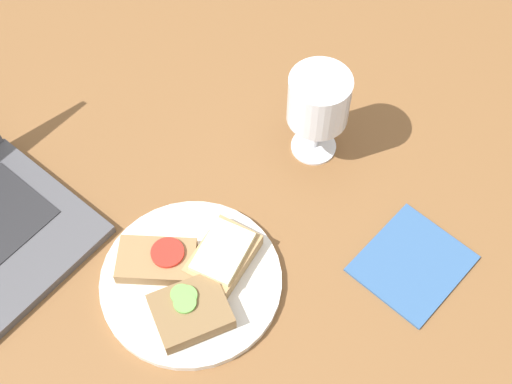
{
  "coord_description": "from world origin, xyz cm",
  "views": [
    {
      "loc": [
        -31.71,
        -30.91,
        89.52
      ],
      "look_at": [
        7.66,
        1.99,
        8.0
      ],
      "focal_mm": 50.0,
      "sensor_mm": 36.0,
      "label": 1
    }
  ],
  "objects_px": {
    "sandwich_with_cucumber": "(191,311)",
    "napkin": "(412,264)",
    "sandwich_with_tomato": "(157,260)",
    "plate": "(191,281)",
    "wine_glass": "(319,102)",
    "sandwich_with_cheese": "(223,255)"
  },
  "relations": [
    {
      "from": "napkin",
      "to": "wine_glass",
      "type": "bearing_deg",
      "value": 72.54
    },
    {
      "from": "wine_glass",
      "to": "napkin",
      "type": "height_order",
      "value": "wine_glass"
    },
    {
      "from": "plate",
      "to": "sandwich_with_tomato",
      "type": "height_order",
      "value": "sandwich_with_tomato"
    },
    {
      "from": "wine_glass",
      "to": "plate",
      "type": "bearing_deg",
      "value": -177.82
    },
    {
      "from": "wine_glass",
      "to": "sandwich_with_tomato",
      "type": "bearing_deg",
      "value": 172.63
    },
    {
      "from": "sandwich_with_cheese",
      "to": "plate",
      "type": "bearing_deg",
      "value": 163.88
    },
    {
      "from": "sandwich_with_cheese",
      "to": "sandwich_with_tomato",
      "type": "bearing_deg",
      "value": 133.68
    },
    {
      "from": "sandwich_with_tomato",
      "to": "napkin",
      "type": "xyz_separation_m",
      "value": [
        0.22,
        -0.26,
        -0.02
      ]
    },
    {
      "from": "plate",
      "to": "sandwich_with_tomato",
      "type": "bearing_deg",
      "value": 102.95
    },
    {
      "from": "sandwich_with_cucumber",
      "to": "sandwich_with_cheese",
      "type": "bearing_deg",
      "value": 13.51
    },
    {
      "from": "sandwich_with_cheese",
      "to": "sandwich_with_cucumber",
      "type": "distance_m",
      "value": 0.09
    },
    {
      "from": "sandwich_with_cucumber",
      "to": "napkin",
      "type": "bearing_deg",
      "value": -35.38
    },
    {
      "from": "sandwich_with_tomato",
      "to": "napkin",
      "type": "bearing_deg",
      "value": -49.3
    },
    {
      "from": "sandwich_with_tomato",
      "to": "sandwich_with_cucumber",
      "type": "bearing_deg",
      "value": -106.82
    },
    {
      "from": "sandwich_with_tomato",
      "to": "napkin",
      "type": "relative_size",
      "value": 0.85
    },
    {
      "from": "wine_glass",
      "to": "napkin",
      "type": "relative_size",
      "value": 1.06
    },
    {
      "from": "plate",
      "to": "sandwich_with_cheese",
      "type": "height_order",
      "value": "sandwich_with_cheese"
    },
    {
      "from": "sandwich_with_tomato",
      "to": "plate",
      "type": "bearing_deg",
      "value": -77.05
    },
    {
      "from": "wine_glass",
      "to": "napkin",
      "type": "xyz_separation_m",
      "value": [
        -0.07,
        -0.22,
        -0.1
      ]
    },
    {
      "from": "sandwich_with_tomato",
      "to": "napkin",
      "type": "height_order",
      "value": "sandwich_with_tomato"
    },
    {
      "from": "sandwich_with_cucumber",
      "to": "wine_glass",
      "type": "distance_m",
      "value": 0.33
    },
    {
      "from": "plate",
      "to": "wine_glass",
      "type": "height_order",
      "value": "wine_glass"
    }
  ]
}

